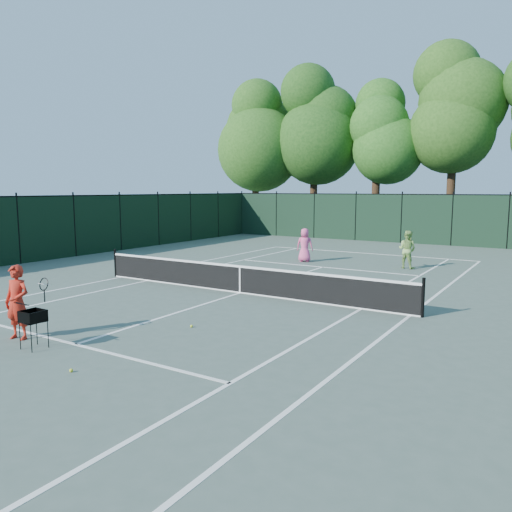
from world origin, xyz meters
The scene contains 22 objects.
ground centered at (0.00, 0.00, 0.00)m, with size 90.00×90.00×0.00m, color #49584E.
sideline_doubles_left centered at (-5.49, 0.00, 0.00)m, with size 0.10×23.77×0.01m, color white.
sideline_doubles_right centered at (5.49, 0.00, 0.00)m, with size 0.10×23.77×0.01m, color white.
sideline_singles_left centered at (-4.12, 0.00, 0.00)m, with size 0.10×23.77×0.01m, color white.
sideline_singles_right centered at (4.12, 0.00, 0.00)m, with size 0.10×23.77×0.01m, color white.
baseline_far centered at (0.00, 11.88, 0.00)m, with size 10.97×0.10×0.01m, color white.
service_line_near centered at (0.00, -6.40, 0.00)m, with size 8.23×0.10×0.01m, color white.
service_line_far centered at (0.00, 6.40, 0.00)m, with size 8.23×0.10×0.01m, color white.
center_service_line centered at (0.00, 0.00, 0.00)m, with size 0.10×12.80×0.01m, color white.
tennis_net centered at (0.00, 0.00, 0.48)m, with size 11.69×0.09×1.06m.
fence_far centered at (0.00, 18.00, 1.50)m, with size 24.00×0.05×3.00m, color black.
fence_left centered at (-12.00, 0.00, 1.50)m, with size 0.05×36.00×3.00m, color black.
tree_0 centered at (-13.00, 21.50, 8.16)m, with size 6.40×6.40×13.14m.
tree_1 centered at (-8.00, 22.00, 8.69)m, with size 6.80×6.80×13.98m.
tree_2 centered at (-3.00, 21.80, 7.73)m, with size 6.00×6.00×12.40m.
tree_3 centered at (2.00, 22.30, 9.01)m, with size 7.00×7.00×14.45m.
coach centered at (-1.42, -6.80, 0.84)m, with size 0.85×0.77×1.68m.
player_pink centered at (-1.41, 7.44, 0.78)m, with size 0.86×0.67×1.56m.
player_green centered at (3.15, 8.01, 0.81)m, with size 0.89×0.76×1.62m.
ball_hopper centered at (-0.51, -7.04, 0.69)m, with size 0.49×0.49×0.83m.
loose_ball_near_cart centered at (1.32, -7.52, 0.03)m, with size 0.07×0.07×0.07m, color yellow.
loose_ball_midcourt centered at (1.27, -4.01, 0.03)m, with size 0.07×0.07×0.07m, color #CDDF2D.
Camera 1 is at (8.92, -13.18, 3.36)m, focal length 35.00 mm.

